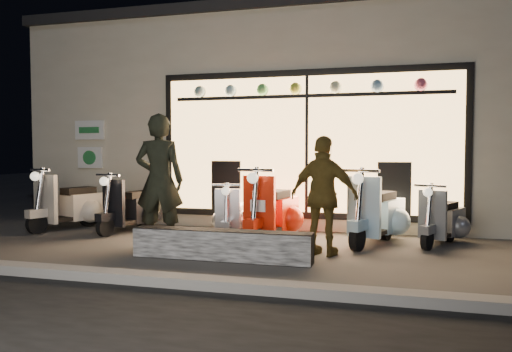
{
  "coord_description": "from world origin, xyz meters",
  "views": [
    {
      "loc": [
        2.27,
        -6.82,
        1.45
      ],
      "look_at": [
        0.23,
        0.6,
        1.05
      ],
      "focal_mm": 35.0,
      "sensor_mm": 36.0,
      "label": 1
    }
  ],
  "objects_px": {
    "graffiti_barrier": "(221,245)",
    "woman": "(324,196)",
    "scooter_red": "(274,212)",
    "scooter_silver": "(231,215)",
    "man": "(159,180)"
  },
  "relations": [
    {
      "from": "scooter_silver",
      "to": "woman",
      "type": "bearing_deg",
      "value": -43.72
    },
    {
      "from": "man",
      "to": "woman",
      "type": "bearing_deg",
      "value": 169.28
    },
    {
      "from": "scooter_silver",
      "to": "woman",
      "type": "relative_size",
      "value": 0.76
    },
    {
      "from": "graffiti_barrier",
      "to": "man",
      "type": "height_order",
      "value": "man"
    },
    {
      "from": "graffiti_barrier",
      "to": "scooter_silver",
      "type": "relative_size",
      "value": 1.94
    },
    {
      "from": "scooter_silver",
      "to": "scooter_red",
      "type": "xyz_separation_m",
      "value": [
        0.76,
        -0.08,
        0.1
      ]
    },
    {
      "from": "graffiti_barrier",
      "to": "scooter_red",
      "type": "height_order",
      "value": "scooter_red"
    },
    {
      "from": "scooter_silver",
      "to": "man",
      "type": "bearing_deg",
      "value": -137.98
    },
    {
      "from": "graffiti_barrier",
      "to": "scooter_silver",
      "type": "height_order",
      "value": "scooter_silver"
    },
    {
      "from": "scooter_red",
      "to": "man",
      "type": "relative_size",
      "value": 0.8
    },
    {
      "from": "scooter_silver",
      "to": "man",
      "type": "relative_size",
      "value": 0.63
    },
    {
      "from": "graffiti_barrier",
      "to": "scooter_red",
      "type": "bearing_deg",
      "value": 78.71
    },
    {
      "from": "scooter_silver",
      "to": "man",
      "type": "height_order",
      "value": "man"
    },
    {
      "from": "graffiti_barrier",
      "to": "woman",
      "type": "bearing_deg",
      "value": 26.7
    },
    {
      "from": "scooter_red",
      "to": "woman",
      "type": "xyz_separation_m",
      "value": [
        0.94,
        -1.0,
        0.37
      ]
    }
  ]
}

